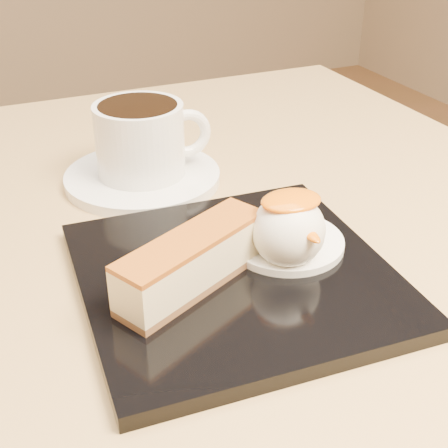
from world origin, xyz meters
name	(u,v)px	position (x,y,z in m)	size (l,w,h in m)	color
table	(165,386)	(0.00, 0.00, 0.56)	(0.80, 0.80, 0.72)	black
dessert_plate	(235,276)	(0.04, -0.07, 0.73)	(0.22, 0.22, 0.01)	black
cheesecake	(192,261)	(0.00, -0.08, 0.75)	(0.12, 0.08, 0.04)	brown
cream_smear	(286,242)	(0.09, -0.06, 0.73)	(0.09, 0.09, 0.01)	white
ice_cream_scoop	(288,230)	(0.08, -0.08, 0.76)	(0.05, 0.05, 0.05)	white
mango_sauce	(291,201)	(0.08, -0.08, 0.78)	(0.05, 0.03, 0.01)	orange
mint_sprig	(238,231)	(0.06, -0.04, 0.74)	(0.03, 0.02, 0.00)	#2F852B
saucer	(143,177)	(0.03, 0.12, 0.72)	(0.15, 0.15, 0.01)	white
coffee_cup	(142,138)	(0.03, 0.12, 0.77)	(0.11, 0.08, 0.07)	white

